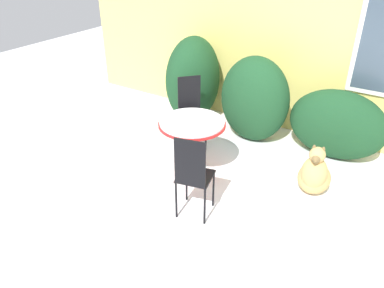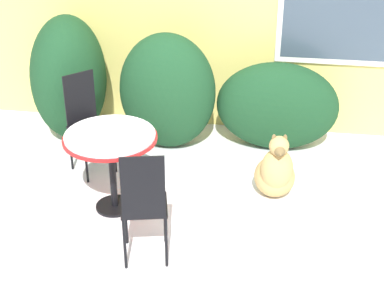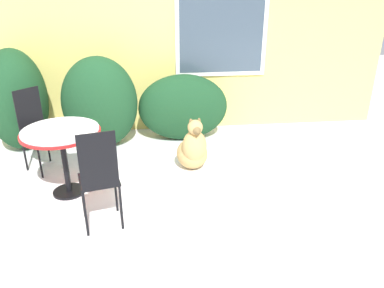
# 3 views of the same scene
# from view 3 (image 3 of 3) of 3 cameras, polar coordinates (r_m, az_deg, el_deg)

# --- Properties ---
(ground_plane) EXTENTS (16.00, 16.00, 0.00)m
(ground_plane) POSITION_cam_3_polar(r_m,az_deg,el_deg) (4.20, -9.61, -8.55)
(ground_plane) COLOR white
(house_wall) EXTENTS (8.00, 0.10, 3.35)m
(house_wall) POSITION_cam_3_polar(r_m,az_deg,el_deg) (5.78, -9.05, 17.97)
(house_wall) COLOR #E5D16B
(house_wall) RESTS_ON ground_plane
(shrub_left) EXTENTS (0.81, 1.04, 1.41)m
(shrub_left) POSITION_cam_3_polar(r_m,az_deg,el_deg) (5.74, -25.13, 6.12)
(shrub_left) COLOR #194223
(shrub_left) RESTS_ON ground_plane
(shrub_middle) EXTENTS (1.05, 0.68, 1.30)m
(shrub_middle) POSITION_cam_3_polar(r_m,az_deg,el_deg) (5.41, -13.87, 6.11)
(shrub_middle) COLOR #194223
(shrub_middle) RESTS_ON ground_plane
(shrub_right) EXTENTS (1.32, 0.60, 0.99)m
(shrub_right) POSITION_cam_3_polar(r_m,az_deg,el_deg) (5.56, -1.38, 5.60)
(shrub_right) COLOR #194223
(shrub_right) RESTS_ON ground_plane
(patio_table) EXTENTS (0.84, 0.84, 0.77)m
(patio_table) POSITION_cam_3_polar(r_m,az_deg,el_deg) (4.23, -19.28, 0.84)
(patio_table) COLOR black
(patio_table) RESTS_ON ground_plane
(patio_chair_near_table) EXTENTS (0.52, 0.52, 1.03)m
(patio_chair_near_table) POSITION_cam_3_polar(r_m,az_deg,el_deg) (5.00, -22.66, 2.44)
(patio_chair_near_table) COLOR black
(patio_chair_near_table) RESTS_ON ground_plane
(patio_chair_far_side) EXTENTS (0.44, 0.44, 1.03)m
(patio_chair_far_side) POSITION_cam_3_polar(r_m,az_deg,el_deg) (3.56, -13.97, -4.78)
(patio_chair_far_side) COLOR black
(patio_chair_far_side) RESTS_ON ground_plane
(dog) EXTENTS (0.44, 0.64, 0.72)m
(dog) POSITION_cam_3_polar(r_m,az_deg,el_deg) (4.70, 0.14, -0.88)
(dog) COLOR tan
(dog) RESTS_ON ground_plane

